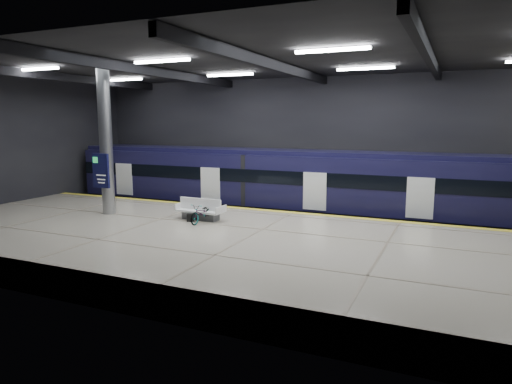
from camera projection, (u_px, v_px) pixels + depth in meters
The scene contains 10 objects.
ground at pixel (271, 249), 19.76m from camera, with size 30.00×30.00×0.00m, color black.
room_shell at pixel (272, 115), 18.89m from camera, with size 30.10×16.10×8.05m.
platform at pixel (247, 252), 17.42m from camera, with size 30.00×11.00×1.10m, color beige.
safety_strip at pixel (293, 212), 22.07m from camera, with size 30.00×0.40×0.01m, color yellow.
rails at pixel (309, 222), 24.71m from camera, with size 30.00×1.52×0.16m.
train at pixel (301, 185), 24.62m from camera, with size 29.40×2.84×3.79m.
bench at pixel (201, 212), 20.47m from camera, with size 2.22×0.99×0.97m.
bicycle at pixel (202, 213), 19.79m from camera, with size 0.57×1.63×0.86m, color #99999E.
pannier_bag at pixel (190, 218), 20.07m from camera, with size 0.30×0.18×0.35m, color black.
info_column at pixel (106, 143), 21.36m from camera, with size 0.90×0.78×6.90m.
Camera 1 is at (7.17, -17.77, 5.47)m, focal length 32.00 mm.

